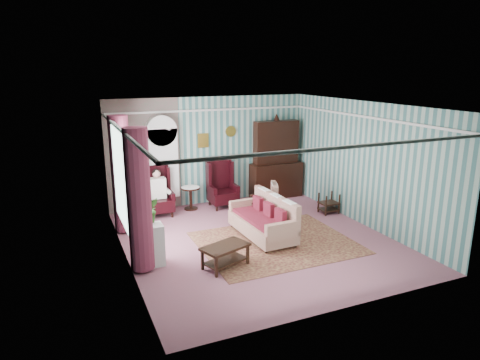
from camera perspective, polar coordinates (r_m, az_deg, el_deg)
name	(u,v)px	position (r m, az deg, el deg)	size (l,w,h in m)	color
floor	(257,240)	(9.40, 2.29, -8.00)	(6.00, 6.00, 0.00)	#975869
room_shell	(227,150)	(8.73, -1.74, 4.02)	(5.53, 6.02, 2.91)	#3A6B68
bookcase	(163,168)	(11.20, -10.25, 1.55)	(0.80, 0.28, 2.24)	silver
dresser_hutch	(277,157)	(12.20, 4.90, 3.09)	(1.50, 0.56, 2.36)	black
wingback_left	(158,192)	(10.90, -10.93, -1.54)	(0.76, 0.80, 1.25)	black
wingback_right	(223,184)	(11.38, -2.32, -0.59)	(0.76, 0.80, 1.25)	black
seated_woman	(158,193)	(10.91, -10.92, -1.71)	(0.44, 0.40, 1.18)	silver
round_side_table	(191,198)	(11.35, -6.58, -2.43)	(0.50, 0.50, 0.60)	black
nest_table	(329,203)	(11.22, 11.76, -3.01)	(0.45, 0.38, 0.54)	black
plant_stand	(149,246)	(8.28, -12.08, -8.55)	(0.55, 0.35, 0.80)	silver
rug	(276,243)	(9.27, 4.79, -8.32)	(3.20, 2.60, 0.01)	#531F1B
sofa	(262,213)	(9.38, 2.98, -4.41)	(1.86, 0.93, 1.11)	#B7B08D
floral_armchair	(263,201)	(10.50, 3.05, -2.85)	(0.75, 0.73, 0.92)	beige
coffee_table	(225,256)	(8.13, -1.97, -10.12)	(0.88, 0.50, 0.43)	black
potted_plant_a	(145,216)	(7.97, -12.52, -4.72)	(0.40, 0.34, 0.44)	#254E18
potted_plant_b	(151,210)	(8.21, -11.73, -3.96)	(0.26, 0.21, 0.48)	#225119
potted_plant_c	(139,216)	(8.13, -13.31, -4.67)	(0.20, 0.20, 0.37)	#174C19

